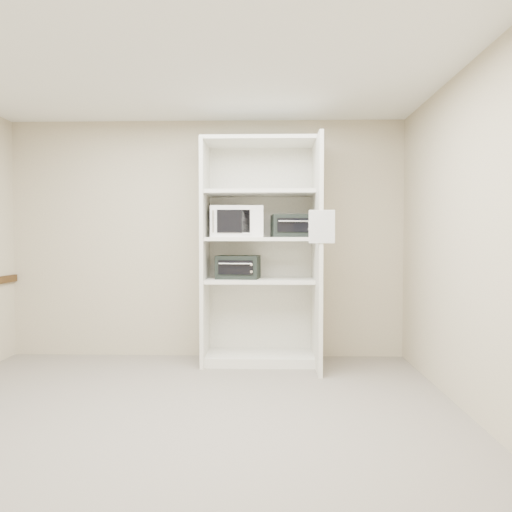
{
  "coord_description": "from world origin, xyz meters",
  "views": [
    {
      "loc": [
        0.72,
        -3.72,
        1.36
      ],
      "look_at": [
        0.59,
        1.29,
        1.18
      ],
      "focal_mm": 35.0,
      "sensor_mm": 36.0,
      "label": 1
    }
  ],
  "objects_px": {
    "microwave": "(237,222)",
    "toaster_oven_upper": "(291,226)",
    "shelving_unit": "(264,259)",
    "toaster_oven_lower": "(238,267)"
  },
  "relations": [
    {
      "from": "microwave",
      "to": "toaster_oven_upper",
      "type": "height_order",
      "value": "microwave"
    },
    {
      "from": "shelving_unit",
      "to": "toaster_oven_upper",
      "type": "height_order",
      "value": "shelving_unit"
    },
    {
      "from": "toaster_oven_upper",
      "to": "shelving_unit",
      "type": "bearing_deg",
      "value": 174.65
    },
    {
      "from": "shelving_unit",
      "to": "toaster_oven_lower",
      "type": "height_order",
      "value": "shelving_unit"
    },
    {
      "from": "microwave",
      "to": "toaster_oven_lower",
      "type": "bearing_deg",
      "value": -70.97
    },
    {
      "from": "microwave",
      "to": "toaster_oven_upper",
      "type": "xyz_separation_m",
      "value": [
        0.6,
        -0.04,
        -0.05
      ]
    },
    {
      "from": "shelving_unit",
      "to": "microwave",
      "type": "xyz_separation_m",
      "value": [
        -0.3,
        0.04,
        0.41
      ]
    },
    {
      "from": "microwave",
      "to": "toaster_oven_upper",
      "type": "bearing_deg",
      "value": -6.88
    },
    {
      "from": "toaster_oven_lower",
      "to": "toaster_oven_upper",
      "type": "bearing_deg",
      "value": 6.49
    },
    {
      "from": "shelving_unit",
      "to": "toaster_oven_lower",
      "type": "relative_size",
      "value": 5.37
    }
  ]
}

